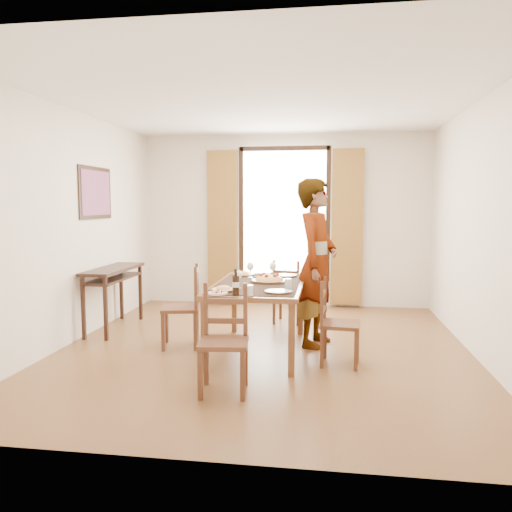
# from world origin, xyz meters

# --- Properties ---
(ground) EXTENTS (5.00, 5.00, 0.00)m
(ground) POSITION_xyz_m (0.00, 0.00, 0.00)
(ground) COLOR #4F3618
(ground) RESTS_ON ground
(room_shell) EXTENTS (4.60, 5.10, 2.74)m
(room_shell) POSITION_xyz_m (-0.00, 0.13, 1.54)
(room_shell) COLOR silver
(room_shell) RESTS_ON ground
(console_table) EXTENTS (0.38, 1.20, 0.80)m
(console_table) POSITION_xyz_m (-2.03, 0.60, 0.68)
(console_table) COLOR black
(console_table) RESTS_ON ground
(dining_table) EXTENTS (0.95, 1.65, 0.76)m
(dining_table) POSITION_xyz_m (-0.05, -0.09, 0.69)
(dining_table) COLOR brown
(dining_table) RESTS_ON ground
(chair_west) EXTENTS (0.49, 0.49, 0.93)m
(chair_west) POSITION_xyz_m (-0.91, -0.04, 0.43)
(chair_west) COLOR #55301C
(chair_west) RESTS_ON ground
(chair_north) EXTENTS (0.44, 0.44, 0.87)m
(chair_north) POSITION_xyz_m (0.17, 1.24, 0.40)
(chair_north) COLOR #55301C
(chair_north) RESTS_ON ground
(chair_south) EXTENTS (0.45, 0.45, 0.92)m
(chair_south) POSITION_xyz_m (-0.18, -1.31, 0.43)
(chair_south) COLOR #55301C
(chair_south) RESTS_ON ground
(chair_east) EXTENTS (0.42, 0.42, 0.87)m
(chair_east) POSITION_xyz_m (0.79, -0.44, 0.40)
(chair_east) COLOR #55301C
(chair_east) RESTS_ON ground
(man) EXTENTS (0.91, 0.78, 1.90)m
(man) POSITION_xyz_m (0.57, 0.25, 0.95)
(man) COLOR #919599
(man) RESTS_ON ground
(plate_sw) EXTENTS (0.27, 0.27, 0.05)m
(plate_sw) POSITION_xyz_m (-0.33, -0.62, 0.78)
(plate_sw) COLOR silver
(plate_sw) RESTS_ON dining_table
(plate_se) EXTENTS (0.27, 0.27, 0.05)m
(plate_se) POSITION_xyz_m (0.22, -0.65, 0.78)
(plate_se) COLOR silver
(plate_se) RESTS_ON dining_table
(plate_nw) EXTENTS (0.27, 0.27, 0.05)m
(plate_nw) POSITION_xyz_m (-0.31, 0.45, 0.78)
(plate_nw) COLOR silver
(plate_nw) RESTS_ON dining_table
(plate_ne) EXTENTS (0.27, 0.27, 0.05)m
(plate_ne) POSITION_xyz_m (0.20, 0.45, 0.78)
(plate_ne) COLOR silver
(plate_ne) RESTS_ON dining_table
(pasta_platter) EXTENTS (0.40, 0.40, 0.10)m
(pasta_platter) POSITION_xyz_m (0.06, -0.01, 0.81)
(pasta_platter) COLOR #CA5619
(pasta_platter) RESTS_ON dining_table
(caprese_plate) EXTENTS (0.20, 0.20, 0.04)m
(caprese_plate) POSITION_xyz_m (-0.35, -0.81, 0.78)
(caprese_plate) COLOR silver
(caprese_plate) RESTS_ON dining_table
(wine_glass_a) EXTENTS (0.08, 0.08, 0.18)m
(wine_glass_a) POSITION_xyz_m (-0.21, -0.47, 0.85)
(wine_glass_a) COLOR white
(wine_glass_a) RESTS_ON dining_table
(wine_glass_b) EXTENTS (0.08, 0.08, 0.18)m
(wine_glass_b) POSITION_xyz_m (0.06, 0.31, 0.85)
(wine_glass_b) COLOR white
(wine_glass_b) RESTS_ON dining_table
(wine_glass_c) EXTENTS (0.08, 0.08, 0.18)m
(wine_glass_c) POSITION_xyz_m (-0.20, 0.27, 0.85)
(wine_glass_c) COLOR white
(wine_glass_c) RESTS_ON dining_table
(tumbler_a) EXTENTS (0.07, 0.07, 0.10)m
(tumbler_a) POSITION_xyz_m (0.29, -0.39, 0.81)
(tumbler_a) COLOR silver
(tumbler_a) RESTS_ON dining_table
(tumbler_b) EXTENTS (0.07, 0.07, 0.10)m
(tumbler_b) POSITION_xyz_m (-0.33, 0.19, 0.81)
(tumbler_b) COLOR silver
(tumbler_b) RESTS_ON dining_table
(tumbler_c) EXTENTS (0.07, 0.07, 0.10)m
(tumbler_c) POSITION_xyz_m (-0.03, -0.85, 0.81)
(tumbler_c) COLOR silver
(tumbler_c) RESTS_ON dining_table
(wine_bottle) EXTENTS (0.07, 0.07, 0.25)m
(wine_bottle) POSITION_xyz_m (-0.16, -0.83, 0.88)
(wine_bottle) COLOR black
(wine_bottle) RESTS_ON dining_table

